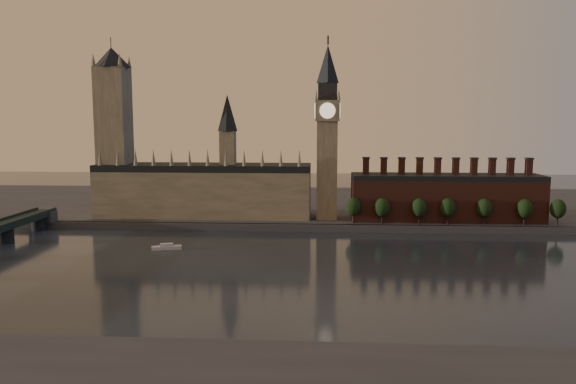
# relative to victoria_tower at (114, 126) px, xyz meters

# --- Properties ---
(ground) EXTENTS (900.00, 900.00, 0.00)m
(ground) POSITION_rel_victoria_tower_xyz_m (120.00, -115.00, -59.09)
(ground) COLOR black
(ground) RESTS_ON ground
(north_bank) EXTENTS (900.00, 182.00, 4.00)m
(north_bank) POSITION_rel_victoria_tower_xyz_m (120.00, 63.04, -57.09)
(north_bank) COLOR #444449
(north_bank) RESTS_ON ground
(palace_of_westminster) EXTENTS (130.00, 30.30, 74.00)m
(palace_of_westminster) POSITION_rel_victoria_tower_xyz_m (55.59, -0.09, -37.46)
(palace_of_westminster) COLOR gray
(palace_of_westminster) RESTS_ON north_bank
(victoria_tower) EXTENTS (24.00, 24.00, 108.00)m
(victoria_tower) POSITION_rel_victoria_tower_xyz_m (0.00, 0.00, 0.00)
(victoria_tower) COLOR gray
(victoria_tower) RESTS_ON north_bank
(big_ben) EXTENTS (15.00, 15.00, 107.00)m
(big_ben) POSITION_rel_victoria_tower_xyz_m (130.00, -5.00, -2.26)
(big_ben) COLOR gray
(big_ben) RESTS_ON north_bank
(chimney_block) EXTENTS (110.00, 25.00, 37.00)m
(chimney_block) POSITION_rel_victoria_tower_xyz_m (200.00, -5.00, -41.27)
(chimney_block) COLOR #582921
(chimney_block) RESTS_ON north_bank
(embankment_tree_0) EXTENTS (8.60, 8.60, 14.88)m
(embankment_tree_0) POSITION_rel_victoria_tower_xyz_m (145.23, -19.58, -45.62)
(embankment_tree_0) COLOR black
(embankment_tree_0) RESTS_ON north_bank
(embankment_tree_1) EXTENTS (8.60, 8.60, 14.88)m
(embankment_tree_1) POSITION_rel_victoria_tower_xyz_m (161.38, -20.84, -45.62)
(embankment_tree_1) COLOR black
(embankment_tree_1) RESTS_ON north_bank
(embankment_tree_2) EXTENTS (8.60, 8.60, 14.88)m
(embankment_tree_2) POSITION_rel_victoria_tower_xyz_m (182.01, -20.90, -45.62)
(embankment_tree_2) COLOR black
(embankment_tree_2) RESTS_ON north_bank
(embankment_tree_3) EXTENTS (8.60, 8.60, 14.88)m
(embankment_tree_3) POSITION_rel_victoria_tower_xyz_m (198.06, -20.22, -45.62)
(embankment_tree_3) COLOR black
(embankment_tree_3) RESTS_ON north_bank
(embankment_tree_4) EXTENTS (8.60, 8.60, 14.88)m
(embankment_tree_4) POSITION_rel_victoria_tower_xyz_m (218.54, -19.53, -45.62)
(embankment_tree_4) COLOR black
(embankment_tree_4) RESTS_ON north_bank
(embankment_tree_5) EXTENTS (8.60, 8.60, 14.88)m
(embankment_tree_5) POSITION_rel_victoria_tower_xyz_m (240.50, -20.17, -45.62)
(embankment_tree_5) COLOR black
(embankment_tree_5) RESTS_ON north_bank
(embankment_tree_6) EXTENTS (8.60, 8.60, 14.88)m
(embankment_tree_6) POSITION_rel_victoria_tower_xyz_m (258.71, -20.00, -45.62)
(embankment_tree_6) COLOR black
(embankment_tree_6) RESTS_ON north_bank
(river_boat) EXTENTS (14.88, 7.70, 2.86)m
(river_boat) POSITION_rel_victoria_tower_xyz_m (51.89, -74.33, -57.99)
(river_boat) COLOR #BEBEBE
(river_boat) RESTS_ON ground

